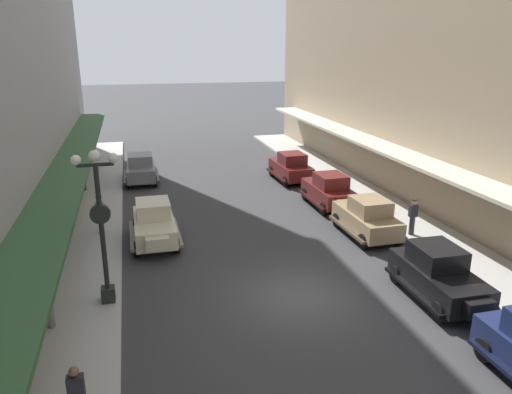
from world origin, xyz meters
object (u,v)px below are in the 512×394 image
pedestrian_2 (48,301)px  pedestrian_3 (83,176)px  lamp_post_with_clock (101,222)px  pedestrian_5 (413,216)px  parked_car_0 (291,166)px  parked_car_2 (367,216)px  parked_car_3 (439,273)px  fire_hydrant (383,212)px  parked_car_1 (141,168)px  parked_car_6 (154,222)px  pedestrian_1 (100,214)px  parked_car_4 (329,189)px

pedestrian_2 → pedestrian_3: (-0.12, 15.12, 0.00)m
lamp_post_with_clock → pedestrian_3: size_ratio=3.09×
pedestrian_5 → parked_car_0: bearing=101.8°
parked_car_2 → parked_car_3: size_ratio=0.99×
parked_car_0 → pedestrian_3: parked_car_0 is taller
parked_car_3 → pedestrian_2: (-12.59, 1.15, 0.07)m
parked_car_0 → fire_hydrant: 8.82m
parked_car_1 → parked_car_6: same height
parked_car_0 → pedestrian_3: bearing=177.8°
lamp_post_with_clock → pedestrian_2: lamp_post_with_clock is taller
fire_hydrant → pedestrian_1: 13.39m
parked_car_0 → parked_car_2: same height
parked_car_1 → parked_car_4: same height
parked_car_1 → lamp_post_with_clock: (-1.58, -15.48, 2.04)m
parked_car_4 → pedestrian_2: bearing=-144.6°
parked_car_6 → pedestrian_5: bearing=-11.7°
fire_hydrant → pedestrian_5: size_ratio=0.49×
parked_car_1 → parked_car_6: 10.32m
pedestrian_5 → parked_car_2: bearing=160.3°
parked_car_3 → pedestrian_3: parked_car_3 is taller
parked_car_0 → lamp_post_with_clock: (-10.90, -13.44, 2.04)m
parked_car_1 → pedestrian_1: parked_car_1 is taller
parked_car_1 → pedestrian_1: bearing=-103.3°
parked_car_2 → pedestrian_5: parked_car_2 is taller
fire_hydrant → pedestrian_3: pedestrian_3 is taller
parked_car_6 → pedestrian_5: 11.53m
parked_car_1 → pedestrian_3: (-3.35, -1.55, 0.07)m
parked_car_0 → parked_car_3: size_ratio=1.00×
parked_car_2 → pedestrian_3: bearing=141.2°
lamp_post_with_clock → pedestrian_5: 13.57m
pedestrian_2 → pedestrian_5: size_ratio=1.00×
parked_car_1 → fire_hydrant: (11.17, -10.66, -0.38)m
pedestrian_1 → parked_car_1: bearing=76.7°
fire_hydrant → pedestrian_5: 2.08m
parked_car_4 → fire_hydrant: size_ratio=5.21×
parked_car_6 → pedestrian_3: parked_car_6 is taller
parked_car_6 → pedestrian_1: bearing=146.4°
parked_car_0 → parked_car_2: (0.32, -9.94, 0.00)m
parked_car_0 → pedestrian_5: bearing=-78.2°
parked_car_3 → parked_car_6: bearing=140.5°
pedestrian_1 → parked_car_0: bearing=30.6°
parked_car_0 → parked_car_6: bearing=-137.6°
lamp_post_with_clock → pedestrian_2: 2.83m
parked_car_1 → fire_hydrant: 15.45m
parked_car_0 → pedestrian_5: 10.85m
parked_car_2 → parked_car_3: bearing=-92.8°
pedestrian_3 → pedestrian_5: bearing=-36.7°
pedestrian_1 → pedestrian_5: same height
pedestrian_3 → parked_car_3: bearing=-52.0°
parked_car_4 → pedestrian_5: bearing=-69.6°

